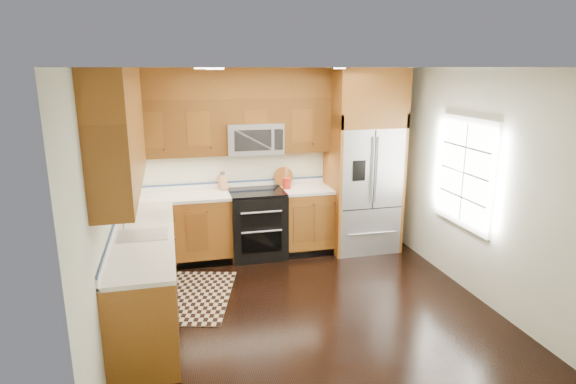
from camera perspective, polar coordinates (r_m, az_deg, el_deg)
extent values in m
plane|color=black|center=(5.52, 2.27, -13.57)|extent=(4.00, 4.00, 0.00)
cube|color=silver|center=(6.93, -2.23, 3.74)|extent=(4.00, 0.02, 2.60)
cube|color=silver|center=(4.88, -20.75, -1.84)|extent=(0.02, 4.00, 2.60)
cube|color=silver|center=(5.90, 21.39, 0.82)|extent=(0.02, 4.00, 2.60)
cube|color=white|center=(6.03, 20.24, 2.18)|extent=(0.04, 1.10, 1.30)
cube|color=white|center=(6.03, 20.17, 2.17)|extent=(0.02, 0.95, 1.15)
cube|color=#94571C|center=(6.72, -12.71, -4.47)|extent=(1.37, 0.60, 0.90)
cube|color=#94571C|center=(6.97, 2.29, -3.41)|extent=(0.72, 0.60, 0.90)
cube|color=#94571C|center=(5.33, -16.44, -9.86)|extent=(0.60, 2.40, 0.90)
cube|color=silver|center=(6.63, -6.54, -0.21)|extent=(2.85, 0.62, 0.04)
cube|color=silver|center=(5.16, -16.81, -5.09)|extent=(0.62, 2.40, 0.04)
cube|color=brown|center=(6.60, -6.92, 7.71)|extent=(2.85, 0.33, 0.75)
cube|color=brown|center=(4.95, -19.14, 4.75)|extent=(0.33, 2.40, 0.75)
cube|color=#94571C|center=(6.55, -7.08, 12.71)|extent=(2.85, 0.33, 0.40)
cube|color=#94571C|center=(4.89, -19.71, 11.39)|extent=(0.33, 2.40, 0.40)
cube|color=black|center=(6.78, -3.67, -3.86)|extent=(0.76, 0.64, 0.92)
cube|color=black|center=(6.65, -3.73, 0.02)|extent=(0.76, 0.60, 0.02)
cube|color=black|center=(6.44, -3.18, -3.37)|extent=(0.55, 0.01, 0.18)
cube|color=black|center=(6.54, -3.14, -6.04)|extent=(0.55, 0.01, 0.28)
cylinder|color=#B2B2B7|center=(6.38, -3.16, -2.42)|extent=(0.55, 0.02, 0.02)
cylinder|color=#B2B2B7|center=(6.46, -3.12, -4.71)|extent=(0.55, 0.02, 0.02)
cube|color=#B2B2B7|center=(6.63, -4.04, 6.38)|extent=(0.76, 0.40, 0.42)
cube|color=black|center=(6.43, -4.17, 6.12)|extent=(0.50, 0.01, 0.28)
cube|color=#B2B2B7|center=(7.05, 8.82, 0.43)|extent=(0.90, 0.74, 1.80)
cube|color=black|center=(6.64, 10.18, 2.59)|extent=(0.01, 0.01, 1.08)
cube|color=black|center=(6.55, 8.42, 2.51)|extent=(0.18, 0.01, 0.28)
cube|color=#94571C|center=(6.86, 5.23, 1.01)|extent=(0.04, 0.74, 2.00)
cube|color=#94571C|center=(7.22, 12.30, 1.41)|extent=(0.04, 0.74, 2.00)
cube|color=brown|center=(6.85, 9.25, 11.03)|extent=(0.98, 0.74, 0.80)
cube|color=#B2B2B7|center=(5.15, -16.84, -4.78)|extent=(0.50, 0.42, 0.02)
cylinder|color=#B2B2B7|center=(5.33, -18.99, -2.81)|extent=(0.02, 0.02, 0.28)
torus|color=#B2B2B7|center=(5.22, -19.18, -1.60)|extent=(0.18, 0.02, 0.18)
cube|color=black|center=(5.86, -11.00, -12.02)|extent=(1.13, 1.52, 0.01)
cube|color=#AA7553|center=(6.79, -7.76, 1.14)|extent=(0.12, 0.15, 0.20)
cylinder|color=#AB2215|center=(6.77, -0.16, 1.04)|extent=(0.13, 0.13, 0.16)
cylinder|color=brown|center=(6.96, -0.53, 0.85)|extent=(0.31, 0.31, 0.02)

